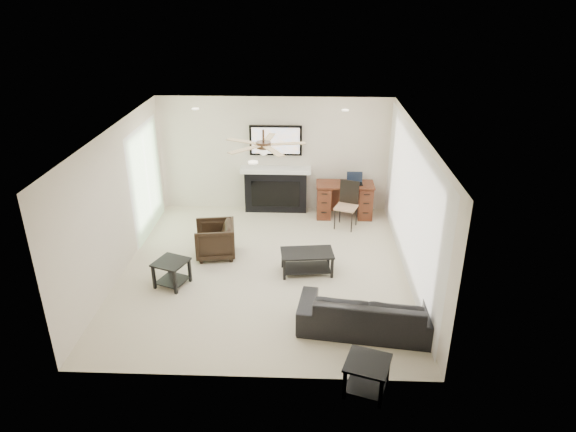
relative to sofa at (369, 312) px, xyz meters
name	(u,v)px	position (x,y,z in m)	size (l,w,h in m)	color
room_shell	(275,178)	(-1.45, 1.77, 1.39)	(5.50, 5.54, 2.52)	beige
sofa	(369,312)	(0.00, 0.00, 0.00)	(2.02, 0.79, 0.59)	black
armchair	(215,240)	(-2.60, 2.15, 0.03)	(0.70, 0.72, 0.65)	black
coffee_table	(307,262)	(-0.90, 1.60, -0.10)	(0.90, 0.50, 0.40)	black
end_table_near	(367,376)	(-0.15, -1.25, -0.07)	(0.52, 0.52, 0.45)	black
end_table_left	(172,273)	(-3.15, 1.10, -0.07)	(0.50, 0.50, 0.45)	black
fireplace_unit	(276,170)	(-1.60, 4.27, 0.66)	(1.52, 0.34, 1.91)	black
desk	(344,200)	(-0.11, 4.02, 0.08)	(1.22, 0.56, 0.76)	#3F240F
desk_chair	(346,206)	(-0.11, 3.47, 0.19)	(0.42, 0.44, 0.97)	black
laptop	(355,179)	(0.09, 4.00, 0.58)	(0.33, 0.24, 0.23)	black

